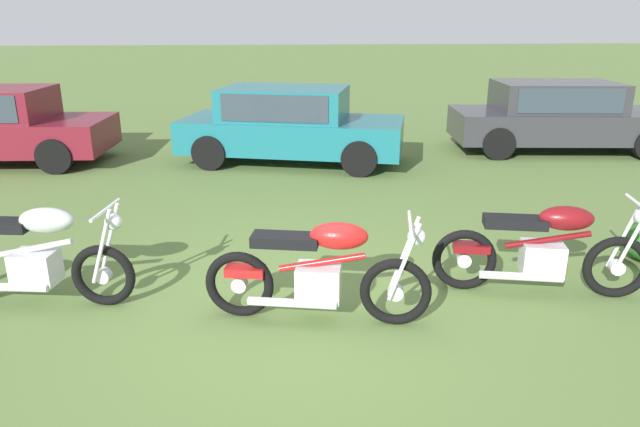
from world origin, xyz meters
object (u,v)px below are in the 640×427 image
at_px(motorcycle_maroon, 544,249).
at_px(motorcycle_red, 319,272).
at_px(motorcycle_silver, 34,257).
at_px(car_teal, 289,121).
at_px(car_charcoal, 558,113).

bearing_deg(motorcycle_maroon, motorcycle_red, -158.55).
bearing_deg(motorcycle_silver, car_teal, 73.62).
relative_size(motorcycle_maroon, car_charcoal, 0.46).
height_order(motorcycle_red, car_teal, car_teal).
distance_m(motorcycle_silver, motorcycle_maroon, 4.96).
distance_m(motorcycle_maroon, car_charcoal, 7.27).
xyz_separation_m(motorcycle_silver, motorcycle_maroon, (4.96, -0.24, -0.01)).
xyz_separation_m(motorcycle_maroon, car_charcoal, (3.32, 6.46, 0.32)).
relative_size(motorcycle_silver, car_charcoal, 0.44).
bearing_deg(motorcycle_red, car_charcoal, 62.40).
relative_size(motorcycle_red, motorcycle_maroon, 0.98).
relative_size(motorcycle_silver, car_teal, 0.44).
height_order(car_teal, car_charcoal, same).
xyz_separation_m(car_teal, car_charcoal, (5.60, 0.51, 0.00)).
height_order(motorcycle_silver, motorcycle_red, same).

